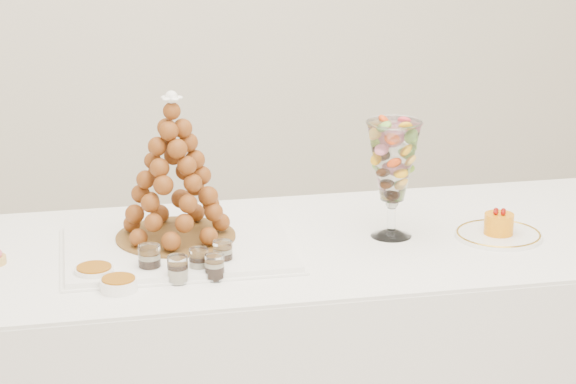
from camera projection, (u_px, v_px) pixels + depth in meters
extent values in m
cube|color=white|center=(311.00, 372.00, 3.14)|extent=(2.07, 0.92, 0.76)
cube|color=white|center=(312.00, 243.00, 3.03)|extent=(2.05, 0.91, 0.01)
cube|color=white|center=(178.00, 249.00, 2.94)|extent=(0.61, 0.48, 0.02)
cylinder|color=white|center=(391.00, 233.00, 3.06)|extent=(0.11, 0.11, 0.02)
cylinder|color=white|center=(392.00, 216.00, 3.05)|extent=(0.02, 0.02, 0.08)
sphere|color=white|center=(392.00, 202.00, 3.04)|extent=(0.04, 0.04, 0.04)
cylinder|color=white|center=(498.00, 235.00, 3.06)|extent=(0.24, 0.24, 0.01)
cylinder|color=white|center=(150.00, 260.00, 2.79)|extent=(0.06, 0.06, 0.07)
cylinder|color=white|center=(199.00, 261.00, 2.79)|extent=(0.05, 0.05, 0.07)
cylinder|color=white|center=(223.00, 254.00, 2.84)|extent=(0.05, 0.05, 0.07)
cylinder|color=white|center=(178.00, 269.00, 2.74)|extent=(0.06, 0.06, 0.07)
cylinder|color=white|center=(215.00, 267.00, 2.75)|extent=(0.05, 0.05, 0.07)
cylinder|color=white|center=(94.00, 274.00, 2.76)|extent=(0.10, 0.10, 0.03)
cylinder|color=white|center=(119.00, 285.00, 2.69)|extent=(0.09, 0.09, 0.03)
cylinder|color=brown|center=(176.00, 236.00, 3.00)|extent=(0.32, 0.32, 0.01)
cone|color=brown|center=(174.00, 166.00, 2.94)|extent=(0.30, 0.30, 0.38)
sphere|color=white|center=(171.00, 99.00, 2.88)|extent=(0.04, 0.04, 0.04)
cylinder|color=orange|center=(499.00, 224.00, 3.04)|extent=(0.08, 0.08, 0.06)
sphere|color=#820B04|center=(503.00, 211.00, 3.04)|extent=(0.01, 0.01, 0.01)
sphere|color=#820B04|center=(496.00, 210.00, 3.04)|extent=(0.01, 0.01, 0.01)
sphere|color=#820B04|center=(496.00, 212.00, 3.03)|extent=(0.01, 0.01, 0.01)
sphere|color=#820B04|center=(503.00, 213.00, 3.02)|extent=(0.01, 0.01, 0.01)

